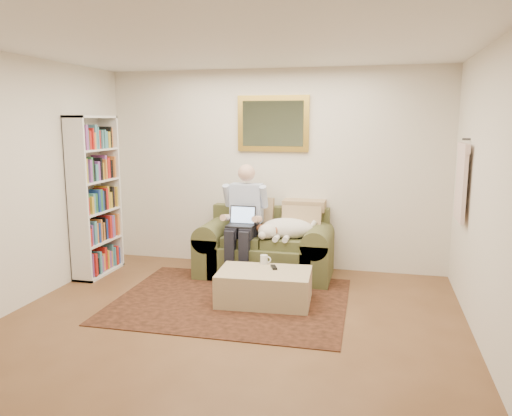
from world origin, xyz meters
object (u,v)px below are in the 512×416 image
at_px(laptop, 242,220).
at_px(sleeping_dog, 288,228).
at_px(bookshelf, 95,196).
at_px(seated_man, 243,222).
at_px(coffee_mug, 264,259).
at_px(ottoman, 264,287).
at_px(sofa, 265,253).

xyz_separation_m(laptop, sleeping_dog, (0.55, 0.13, -0.10)).
bearing_deg(laptop, bookshelf, -173.01).
bearing_deg(seated_man, coffee_mug, -54.89).
bearing_deg(ottoman, seated_man, 119.07).
relative_size(ottoman, coffee_mug, 9.79).
xyz_separation_m(sleeping_dog, ottoman, (-0.09, -0.90, -0.46)).
bearing_deg(sofa, coffee_mug, -78.57).
bearing_deg(sleeping_dog, bookshelf, -171.46).
bearing_deg(sleeping_dog, seated_man, -172.87).
bearing_deg(sleeping_dog, sofa, 164.26).
relative_size(sofa, ottoman, 1.70).
relative_size(laptop, bookshelf, 0.16).
distance_m(laptop, coffee_mug, 0.71).
bearing_deg(coffee_mug, ottoman, -76.18).
relative_size(sofa, coffee_mug, 16.67).
bearing_deg(bookshelf, sofa, 11.96).
bearing_deg(sleeping_dog, coffee_mug, -103.81).
relative_size(sofa, bookshelf, 0.83).
bearing_deg(seated_man, sofa, 31.45).
height_order(seated_man, laptop, seated_man).
bearing_deg(sofa, laptop, -138.98).
xyz_separation_m(seated_man, laptop, (-0.00, -0.06, 0.03)).
relative_size(seated_man, ottoman, 1.43).
height_order(seated_man, coffee_mug, seated_man).
bearing_deg(sleeping_dog, ottoman, -95.68).
height_order(sofa, bookshelf, bookshelf).
height_order(laptop, ottoman, laptop).
distance_m(sleeping_dog, ottoman, 1.01).
height_order(ottoman, coffee_mug, coffee_mug).
distance_m(sofa, coffee_mug, 0.74).
distance_m(seated_man, laptop, 0.07).
bearing_deg(sofa, bookshelf, -168.04).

